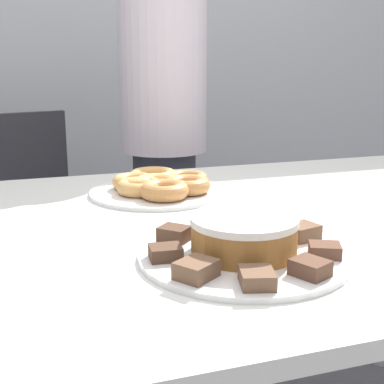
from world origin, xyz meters
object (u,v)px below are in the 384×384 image
(office_chair_left, at_px, (32,245))
(frosted_cake, at_px, (244,235))
(plate_donuts, at_px, (157,192))
(plate_cake, at_px, (243,255))
(person_standing, at_px, (164,134))

(office_chair_left, xyz_separation_m, frosted_cake, (0.32, -1.18, 0.38))
(plate_donuts, bearing_deg, frosted_cake, -87.06)
(plate_cake, relative_size, frosted_cake, 1.97)
(person_standing, bearing_deg, plate_cake, -98.32)
(person_standing, relative_size, frosted_cake, 8.79)
(plate_cake, bearing_deg, plate_donuts, 92.94)
(plate_cake, distance_m, plate_donuts, 0.48)
(plate_donuts, distance_m, frosted_cake, 0.48)
(person_standing, bearing_deg, frosted_cake, -98.32)
(office_chair_left, distance_m, frosted_cake, 1.28)
(office_chair_left, xyz_separation_m, plate_donuts, (0.30, -0.71, 0.34))
(plate_donuts, xyz_separation_m, frosted_cake, (0.02, -0.47, 0.04))
(plate_cake, bearing_deg, frosted_cake, -90.00)
(frosted_cake, bearing_deg, person_standing, 81.68)
(plate_cake, relative_size, plate_donuts, 1.06)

